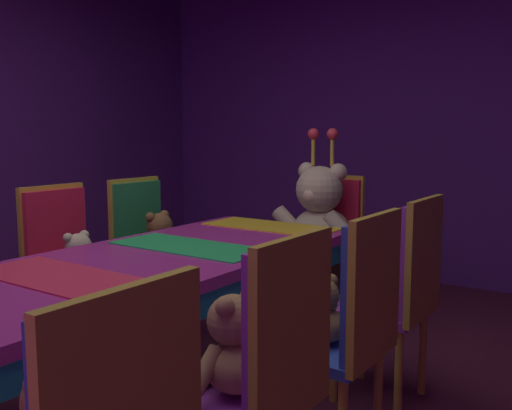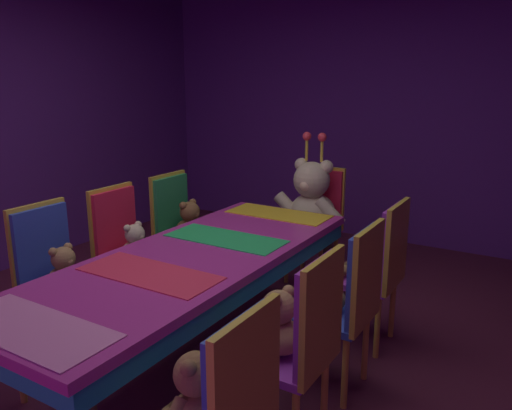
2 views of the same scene
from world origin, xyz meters
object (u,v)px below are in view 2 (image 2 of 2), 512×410
at_px(teddy_right_3, 361,257).
at_px(chair_right_3, 383,261).
at_px(teddy_left_1, 65,272).
at_px(chair_left_1, 49,265).
at_px(throne_chair, 318,211).
at_px(banquet_table, 192,268).
at_px(teddy_left_2, 136,246).
at_px(king_teddy_bear, 311,201).
at_px(teddy_left_3, 191,224).
at_px(chair_left_2, 121,240).
at_px(chair_right_1, 306,334).
at_px(chair_right_2, 353,293).
at_px(teddy_right_0, 195,397).
at_px(teddy_right_2, 328,292).
at_px(teddy_right_1, 278,326).
at_px(chair_left_3, 177,221).

bearing_deg(teddy_right_3, chair_right_3, 180.00).
bearing_deg(teddy_left_1, chair_left_1, 180.00).
bearing_deg(throne_chair, teddy_right_3, 38.28).
bearing_deg(banquet_table, teddy_left_2, 158.02).
height_order(chair_left_1, king_teddy_bear, king_teddy_bear).
bearing_deg(teddy_left_3, chair_left_2, -105.37).
xyz_separation_m(chair_right_1, chair_right_2, (0.02, 0.54, 0.00)).
xyz_separation_m(teddy_right_0, throne_chair, (-0.73, 2.69, -0.00)).
height_order(chair_left_2, teddy_right_3, chair_left_2).
distance_m(chair_right_2, teddy_right_2, 0.14).
bearing_deg(chair_right_1, teddy_left_1, 1.19).
bearing_deg(teddy_right_0, teddy_right_3, -89.87).
bearing_deg(teddy_left_1, throne_chair, 70.35).
height_order(chair_left_2, chair_right_1, same).
xyz_separation_m(chair_left_1, king_teddy_bear, (0.89, 1.92, 0.13)).
bearing_deg(teddy_right_3, chair_right_1, 97.19).
height_order(teddy_right_1, teddy_right_3, teddy_right_1).
height_order(teddy_left_1, king_teddy_bear, king_teddy_bear).
height_order(teddy_left_1, teddy_right_1, teddy_right_1).
height_order(teddy_left_1, teddy_right_3, teddy_right_3).
distance_m(teddy_right_2, chair_right_3, 0.60).
distance_m(chair_left_2, king_teddy_bear, 1.59).
distance_m(chair_left_1, throne_chair, 2.27).
bearing_deg(chair_right_1, teddy_right_0, 77.80).
bearing_deg(teddy_right_0, king_teddy_bear, -73.91).
bearing_deg(teddy_left_3, banquet_table, -51.38).
bearing_deg(chair_right_2, teddy_right_1, 72.97).
distance_m(teddy_right_0, teddy_right_1, 0.64).
distance_m(teddy_right_0, teddy_right_2, 1.19).
relative_size(chair_left_3, teddy_right_1, 2.84).
relative_size(teddy_left_2, chair_left_3, 0.31).
bearing_deg(chair_right_3, teddy_right_2, 77.97).
bearing_deg(teddy_right_1, teddy_right_0, 90.72).
height_order(teddy_right_0, chair_right_3, chair_right_3).
relative_size(chair_left_3, chair_right_1, 1.00).
relative_size(teddy_left_2, teddy_right_0, 0.87).
bearing_deg(chair_right_2, teddy_right_2, -0.00).
distance_m(chair_left_1, teddy_left_2, 0.62).
xyz_separation_m(chair_left_1, teddy_right_0, (1.62, -0.61, 0.00)).
relative_size(chair_right_1, teddy_right_2, 3.51).
distance_m(teddy_left_2, teddy_right_2, 1.48).
bearing_deg(banquet_table, teddy_right_1, -20.47).
distance_m(chair_left_1, teddy_right_0, 1.73).
distance_m(teddy_right_2, throne_chair, 1.68).
xyz_separation_m(chair_left_3, throne_chair, (0.86, 0.89, 0.00)).
xyz_separation_m(teddy_left_1, chair_left_2, (-0.13, 0.60, 0.01)).
distance_m(banquet_table, chair_left_2, 0.93).
height_order(chair_left_2, teddy_right_2, chair_left_2).
bearing_deg(teddy_right_2, teddy_right_3, -88.02).
bearing_deg(chair_left_1, chair_right_3, 33.55).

